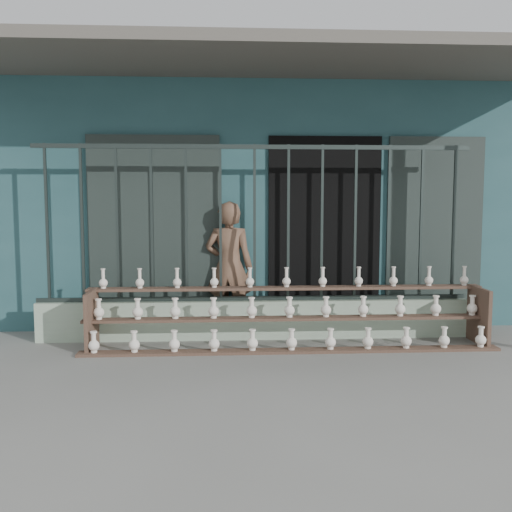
{
  "coord_description": "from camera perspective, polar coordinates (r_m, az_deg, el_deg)",
  "views": [
    {
      "loc": [
        -0.36,
        -5.26,
        1.61
      ],
      "look_at": [
        0.0,
        1.0,
        1.0
      ],
      "focal_mm": 40.0,
      "sensor_mm": 36.0,
      "label": 1
    }
  ],
  "objects": [
    {
      "name": "ground",
      "position": [
        5.51,
        0.61,
        -11.43
      ],
      "size": [
        60.0,
        60.0,
        0.0
      ],
      "primitive_type": "plane",
      "color": "slate"
    },
    {
      "name": "workshop_building",
      "position": [
        9.5,
        -1.09,
        5.63
      ],
      "size": [
        7.4,
        6.6,
        3.21
      ],
      "color": "#285156",
      "rests_on": "ground"
    },
    {
      "name": "parapet_wall",
      "position": [
        6.72,
        -0.15,
        -6.34
      ],
      "size": [
        5.0,
        0.2,
        0.45
      ],
      "primitive_type": "cube",
      "color": "#A7C0A4",
      "rests_on": "ground"
    },
    {
      "name": "security_fence",
      "position": [
        6.58,
        -0.15,
        3.28
      ],
      "size": [
        5.0,
        0.04,
        1.8
      ],
      "color": "#283330",
      "rests_on": "parapet_wall"
    },
    {
      "name": "shelf_rack",
      "position": [
        6.31,
        3.33,
        -5.88
      ],
      "size": [
        4.5,
        0.68,
        0.85
      ],
      "color": "brown",
      "rests_on": "ground"
    },
    {
      "name": "elderly_woman",
      "position": [
        6.96,
        -2.7,
        -1.12
      ],
      "size": [
        0.64,
        0.48,
        1.6
      ],
      "primitive_type": "imported",
      "rotation": [
        0.0,
        0.0,
        2.97
      ],
      "color": "brown",
      "rests_on": "ground"
    }
  ]
}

